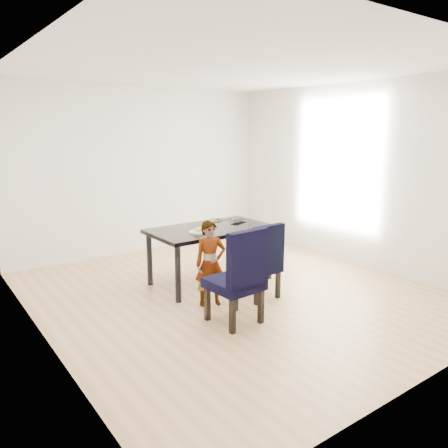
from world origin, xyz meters
TOP-DOWN VIEW (x-y plane):
  - floor at (0.00, 0.00)m, footprint 4.50×5.00m
  - ceiling at (0.00, 0.00)m, footprint 4.50×5.00m
  - wall_back at (0.00, 2.50)m, footprint 4.50×0.01m
  - wall_front at (0.00, -2.50)m, footprint 4.50×0.01m
  - wall_left at (-2.25, 0.00)m, footprint 0.01×5.00m
  - wall_right at (2.25, 0.00)m, footprint 0.01×5.00m
  - dining_table at (0.00, 0.50)m, footprint 1.60×0.90m
  - chair_left at (-0.51, -0.68)m, footprint 0.52×0.54m
  - chair_right at (0.15, -0.28)m, footprint 0.47×0.49m
  - child at (-0.45, -0.15)m, footprint 0.42×0.34m
  - plate at (-0.27, 0.35)m, footprint 0.28×0.28m
  - sandwich at (-0.28, 0.35)m, footprint 0.16×0.09m
  - laptop at (0.51, 0.61)m, footprint 0.35×0.29m
  - cable_tangle at (0.31, 0.76)m, footprint 0.17×0.17m

SIDE VIEW (x-z plane):
  - floor at x=0.00m, z-range -0.01..0.00m
  - dining_table at x=0.00m, z-range 0.00..0.75m
  - chair_right at x=0.15m, z-range 0.00..0.93m
  - child at x=-0.45m, z-range 0.00..1.00m
  - chair_left at x=-0.51m, z-range 0.00..1.04m
  - cable_tangle at x=0.31m, z-range 0.75..0.76m
  - plate at x=-0.27m, z-range 0.75..0.77m
  - laptop at x=0.51m, z-range 0.75..0.77m
  - sandwich at x=-0.28m, z-range 0.77..0.82m
  - wall_back at x=0.00m, z-range 0.00..2.70m
  - wall_front at x=0.00m, z-range 0.00..2.70m
  - wall_left at x=-2.25m, z-range 0.00..2.70m
  - wall_right at x=2.25m, z-range 0.00..2.70m
  - ceiling at x=0.00m, z-range 2.70..2.71m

